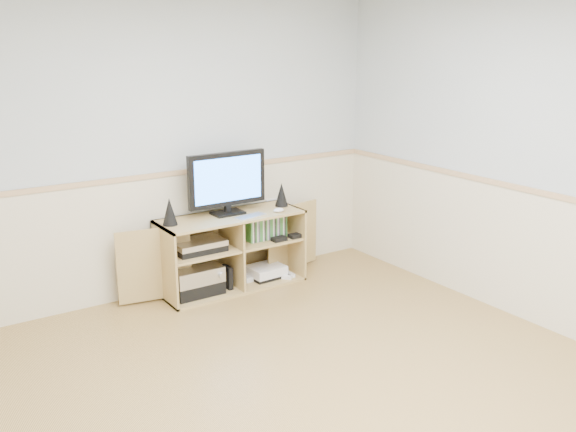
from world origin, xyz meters
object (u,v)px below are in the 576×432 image
object	(u,v)px
media_cabinet	(228,249)
game_consoles	(264,272)
keyboard	(251,216)
monitor	(227,181)

from	to	relation	value
media_cabinet	game_consoles	xyz separation A→B (m)	(0.32, -0.07, -0.26)
game_consoles	keyboard	bearing A→B (deg)	-148.45
monitor	keyboard	xyz separation A→B (m)	(0.12, -0.19, -0.29)
keyboard	game_consoles	distance (m)	0.63
monitor	game_consoles	world-z (taller)	monitor
keyboard	game_consoles	world-z (taller)	keyboard
monitor	game_consoles	bearing A→B (deg)	-10.59
media_cabinet	keyboard	xyz separation A→B (m)	(0.12, -0.20, 0.32)
monitor	media_cabinet	bearing A→B (deg)	90.00
media_cabinet	keyboard	size ratio (longest dim) A/B	7.22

